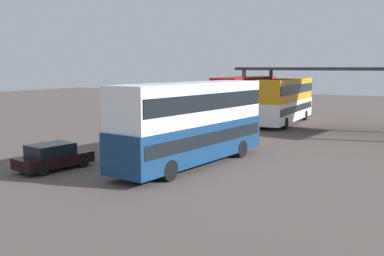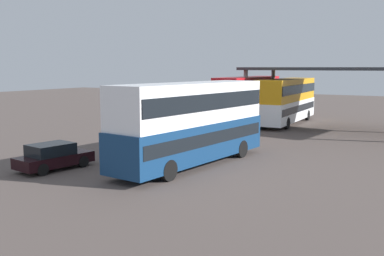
{
  "view_description": "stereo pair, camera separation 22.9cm",
  "coord_description": "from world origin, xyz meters",
  "px_view_note": "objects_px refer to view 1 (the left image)",
  "views": [
    {
      "loc": [
        11.94,
        -16.74,
        5.17
      ],
      "look_at": [
        0.75,
        3.4,
        2.0
      ],
      "focal_mm": 41.15,
      "sensor_mm": 36.0,
      "label": 1
    },
    {
      "loc": [
        12.14,
        -16.62,
        5.17
      ],
      "look_at": [
        0.75,
        3.4,
        2.0
      ],
      "focal_mm": 41.15,
      "sensor_mm": 36.0,
      "label": 2
    }
  ],
  "objects_px": {
    "double_decker_main": "(192,120)",
    "double_decker_mid_row": "(285,99)",
    "parked_hatchback": "(53,157)",
    "double_decker_near_canopy": "(246,98)"
  },
  "relations": [
    {
      "from": "double_decker_main",
      "to": "double_decker_mid_row",
      "type": "xyz_separation_m",
      "value": [
        -1.06,
        19.57,
        -0.13
      ]
    },
    {
      "from": "parked_hatchback",
      "to": "double_decker_mid_row",
      "type": "relative_size",
      "value": 0.35
    },
    {
      "from": "parked_hatchback",
      "to": "double_decker_near_canopy",
      "type": "height_order",
      "value": "double_decker_near_canopy"
    },
    {
      "from": "double_decker_main",
      "to": "double_decker_mid_row",
      "type": "distance_m",
      "value": 19.6
    },
    {
      "from": "double_decker_near_canopy",
      "to": "double_decker_mid_row",
      "type": "height_order",
      "value": "double_decker_near_canopy"
    },
    {
      "from": "double_decker_near_canopy",
      "to": "double_decker_mid_row",
      "type": "distance_m",
      "value": 3.55
    },
    {
      "from": "double_decker_near_canopy",
      "to": "parked_hatchback",
      "type": "bearing_deg",
      "value": 176.49
    },
    {
      "from": "parked_hatchback",
      "to": "double_decker_mid_row",
      "type": "height_order",
      "value": "double_decker_mid_row"
    },
    {
      "from": "double_decker_main",
      "to": "parked_hatchback",
      "type": "xyz_separation_m",
      "value": [
        -5.67,
        -4.39,
        -1.73
      ]
    },
    {
      "from": "double_decker_mid_row",
      "to": "double_decker_near_canopy",
      "type": "bearing_deg",
      "value": 105.1
    }
  ]
}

